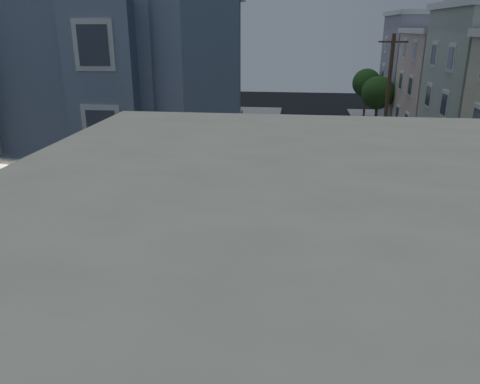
% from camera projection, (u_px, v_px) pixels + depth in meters
% --- Properties ---
extents(ground, '(120.00, 120.00, 0.00)m').
position_uv_depth(ground, '(155.00, 301.00, 17.35)').
color(ground, black).
rests_on(ground, ground).
extents(sidewalk_nw, '(33.00, 42.00, 0.15)m').
position_uv_depth(sidewalk_nw, '(81.00, 144.00, 40.41)').
color(sidewalk_nw, gray).
rests_on(sidewalk_nw, ground).
extents(corner_building, '(14.60, 14.60, 11.40)m').
position_uv_depth(corner_building, '(103.00, 98.00, 26.39)').
color(corner_building, slate).
rests_on(corner_building, sidewalk_nw).
extents(row_house_d, '(12.00, 8.60, 10.50)m').
position_uv_depth(row_house_d, '(451.00, 73.00, 45.12)').
color(row_house_d, gray).
rests_on(row_house_d, sidewalk_ne).
extents(utility_pole, '(2.20, 0.30, 9.00)m').
position_uv_depth(utility_pole, '(388.00, 92.00, 36.83)').
color(utility_pole, '#4C3826').
rests_on(utility_pole, sidewalk_ne).
extents(street_tree_near, '(3.00, 3.00, 5.30)m').
position_uv_depth(street_tree_near, '(378.00, 93.00, 42.71)').
color(street_tree_near, '#4C3826').
rests_on(street_tree_near, sidewalk_ne).
extents(street_tree_far, '(3.00, 3.00, 5.30)m').
position_uv_depth(street_tree_far, '(366.00, 83.00, 50.20)').
color(street_tree_far, '#4C3826').
rests_on(street_tree_far, sidewalk_ne).
extents(pedestrian_a, '(1.03, 0.91, 1.77)m').
position_uv_depth(pedestrian_a, '(406.00, 150.00, 34.42)').
color(pedestrian_a, black).
rests_on(pedestrian_a, sidewalk_ne).
extents(pedestrian_b, '(1.18, 0.85, 1.85)m').
position_uv_depth(pedestrian_b, '(405.00, 153.00, 33.46)').
color(pedestrian_b, '#27232C').
rests_on(pedestrian_b, sidewalk_ne).
extents(parked_car_a, '(1.92, 4.14, 1.37)m').
position_uv_depth(parked_car_a, '(415.00, 226.00, 22.13)').
color(parked_car_a, '#A9ACB0').
rests_on(parked_car_a, ground).
extents(parked_car_b, '(1.57, 3.94, 1.27)m').
position_uv_depth(parked_car_b, '(387.00, 179.00, 29.28)').
color(parked_car_b, '#383B3E').
rests_on(parked_car_b, ground).
extents(parked_car_c, '(2.37, 5.21, 1.48)m').
position_uv_depth(parked_car_c, '(365.00, 139.00, 39.08)').
color(parked_car_c, maroon).
rests_on(parked_car_c, ground).
extents(parked_car_d, '(2.85, 5.34, 1.43)m').
position_uv_depth(parked_car_d, '(349.00, 127.00, 44.05)').
color(parked_car_d, '#9A9DA4').
rests_on(parked_car_d, ground).
extents(traffic_signal, '(0.55, 0.50, 4.45)m').
position_uv_depth(traffic_signal, '(154.00, 200.00, 18.41)').
color(traffic_signal, black).
rests_on(traffic_signal, sidewalk_nw).
extents(fire_hydrant, '(0.47, 0.27, 0.81)m').
position_uv_depth(fire_hydrant, '(402.00, 188.00, 27.78)').
color(fire_hydrant, silver).
rests_on(fire_hydrant, sidewalk_ne).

